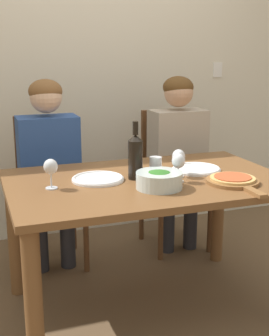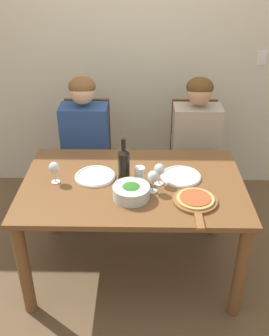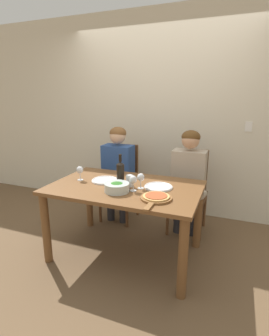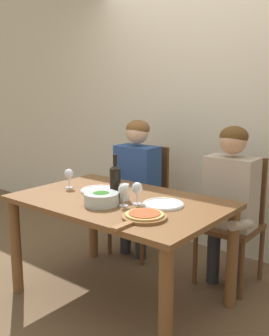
% 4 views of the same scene
% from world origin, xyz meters
% --- Properties ---
extents(ground_plane, '(40.00, 40.00, 0.00)m').
position_xyz_m(ground_plane, '(0.00, 0.00, 0.00)').
color(ground_plane, brown).
extents(back_wall, '(10.00, 0.06, 2.70)m').
position_xyz_m(back_wall, '(0.00, 1.28, 1.35)').
color(back_wall, beige).
rests_on(back_wall, ground).
extents(dining_table, '(1.47, 0.93, 0.76)m').
position_xyz_m(dining_table, '(0.00, 0.00, 0.63)').
color(dining_table, brown).
rests_on(dining_table, ground).
extents(chair_left, '(0.42, 0.42, 0.99)m').
position_xyz_m(chair_left, '(-0.41, 0.81, 0.53)').
color(chair_left, brown).
rests_on(chair_left, ground).
extents(chair_right, '(0.42, 0.42, 0.99)m').
position_xyz_m(chair_right, '(0.50, 0.81, 0.53)').
color(chair_right, brown).
rests_on(chair_right, ground).
extents(person_woman, '(0.47, 0.51, 1.24)m').
position_xyz_m(person_woman, '(-0.41, 0.69, 0.75)').
color(person_woman, '#28282D').
rests_on(person_woman, ground).
extents(person_man, '(0.47, 0.51, 1.24)m').
position_xyz_m(person_man, '(0.50, 0.69, 0.75)').
color(person_man, '#28282D').
rests_on(person_man, ground).
extents(wine_bottle, '(0.08, 0.08, 0.31)m').
position_xyz_m(wine_bottle, '(-0.06, 0.02, 0.88)').
color(wine_bottle, black).
rests_on(wine_bottle, dining_table).
extents(broccoli_bowl, '(0.23, 0.23, 0.09)m').
position_xyz_m(broccoli_bowl, '(-0.01, -0.18, 0.80)').
color(broccoli_bowl, silver).
rests_on(broccoli_bowl, dining_table).
extents(dinner_plate_left, '(0.27, 0.27, 0.02)m').
position_xyz_m(dinner_plate_left, '(-0.26, 0.06, 0.76)').
color(dinner_plate_left, white).
rests_on(dinner_plate_left, dining_table).
extents(dinner_plate_right, '(0.27, 0.27, 0.02)m').
position_xyz_m(dinner_plate_right, '(0.32, 0.07, 0.76)').
color(dinner_plate_right, white).
rests_on(dinner_plate_right, dining_table).
extents(pizza_on_board, '(0.27, 0.41, 0.04)m').
position_xyz_m(pizza_on_board, '(0.38, -0.23, 0.77)').
color(pizza_on_board, brown).
rests_on(pizza_on_board, dining_table).
extents(wine_glass_left, '(0.07, 0.07, 0.15)m').
position_xyz_m(wine_glass_left, '(-0.51, -0.01, 0.86)').
color(wine_glass_left, silver).
rests_on(wine_glass_left, dining_table).
extents(wine_glass_right, '(0.07, 0.07, 0.15)m').
position_xyz_m(wine_glass_right, '(0.17, -0.02, 0.86)').
color(wine_glass_right, silver).
rests_on(wine_glass_right, dining_table).
extents(wine_glass_centre, '(0.07, 0.07, 0.15)m').
position_xyz_m(wine_glass_centre, '(0.13, -0.11, 0.86)').
color(wine_glass_centre, silver).
rests_on(wine_glass_centre, dining_table).
extents(water_tumbler, '(0.07, 0.07, 0.12)m').
position_xyz_m(water_tumbler, '(0.04, -0.00, 0.81)').
color(water_tumbler, silver).
rests_on(water_tumbler, dining_table).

